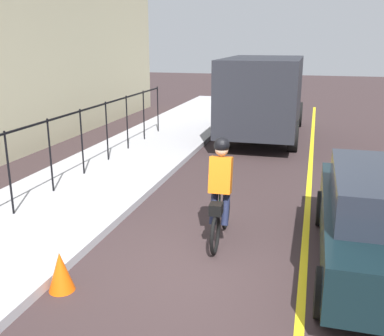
{
  "coord_description": "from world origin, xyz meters",
  "views": [
    {
      "loc": [
        -5.79,
        -1.58,
        3.34
      ],
      "look_at": [
        2.07,
        0.57,
        1.0
      ],
      "focal_mm": 41.94,
      "sensor_mm": 36.0,
      "label": 1
    }
  ],
  "objects": [
    {
      "name": "iron_fence",
      "position": [
        1.0,
        3.8,
        1.28
      ],
      "size": [
        16.57,
        0.04,
        1.6
      ],
      "color": "black",
      "rests_on": "sidewalk"
    },
    {
      "name": "ground_plane",
      "position": [
        0.0,
        0.0,
        0.0
      ],
      "size": [
        80.0,
        80.0,
        0.0
      ],
      "primitive_type": "plane",
      "color": "#332627"
    },
    {
      "name": "lane_line_centre",
      "position": [
        0.0,
        -1.6,
        0.0
      ],
      "size": [
        36.0,
        0.12,
        0.01
      ],
      "primitive_type": "cube",
      "color": "yellow",
      "rests_on": "ground"
    },
    {
      "name": "cyclist_lead",
      "position": [
        1.13,
        -0.18,
        0.91
      ],
      "size": [
        1.71,
        0.37,
        1.83
      ],
      "rotation": [
        0.0,
        0.0,
        0.03
      ],
      "color": "black",
      "rests_on": "ground"
    },
    {
      "name": "traffic_cone_near",
      "position": [
        -0.96,
        1.61,
        0.28
      ],
      "size": [
        0.36,
        0.36,
        0.57
      ],
      "primitive_type": "cone",
      "color": "#E7520A",
      "rests_on": "ground"
    },
    {
      "name": "box_truck_background",
      "position": [
        9.94,
        0.11,
        1.55
      ],
      "size": [
        6.73,
        2.58,
        2.78
      ],
      "rotation": [
        0.0,
        0.0,
        0.01
      ],
      "color": "#202228",
      "rests_on": "ground"
    }
  ]
}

